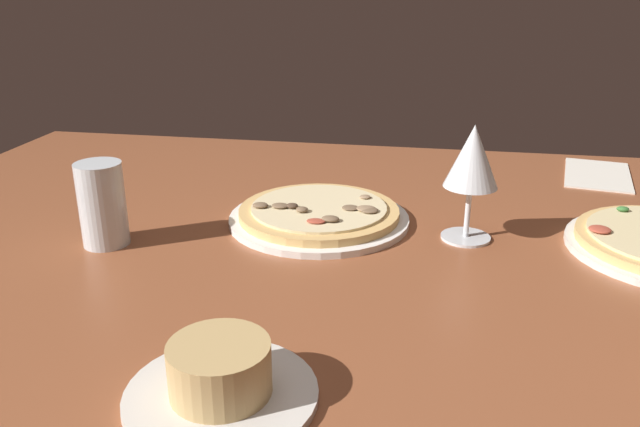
% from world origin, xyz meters
% --- Properties ---
extents(dining_table, '(1.50, 1.10, 0.04)m').
position_xyz_m(dining_table, '(0.00, 0.00, 0.02)').
color(dining_table, brown).
rests_on(dining_table, ground).
extents(pizza_main, '(0.28, 0.28, 0.03)m').
position_xyz_m(pizza_main, '(0.02, -0.08, 0.05)').
color(pizza_main, white).
rests_on(pizza_main, dining_table).
extents(ramekin_on_saucer, '(0.18, 0.18, 0.06)m').
position_xyz_m(ramekin_on_saucer, '(0.03, 0.36, 0.06)').
color(ramekin_on_saucer, silver).
rests_on(ramekin_on_saucer, dining_table).
extents(wine_glass_far, '(0.08, 0.08, 0.17)m').
position_xyz_m(wine_glass_far, '(-0.20, -0.06, 0.16)').
color(wine_glass_far, silver).
rests_on(wine_glass_far, dining_table).
extents(water_glass, '(0.06, 0.06, 0.12)m').
position_xyz_m(water_glass, '(0.30, 0.05, 0.09)').
color(water_glass, silver).
rests_on(water_glass, dining_table).
extents(paper_menu, '(0.15, 0.21, 0.00)m').
position_xyz_m(paper_menu, '(-0.46, -0.41, 0.04)').
color(paper_menu, silver).
rests_on(paper_menu, dining_table).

